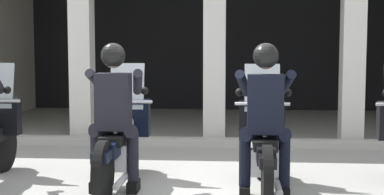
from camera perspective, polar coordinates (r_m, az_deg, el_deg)
ground_plane at (r=9.03m, az=1.27°, el=-4.66°), size 80.00×80.00×0.00m
station_building at (r=11.77m, az=2.79°, el=7.20°), size 9.82×5.15×3.03m
kerb_strip at (r=8.83m, az=2.12°, el=-4.49°), size 9.32×0.24×0.12m
motorcycle_center_left at (r=6.41m, az=-7.19°, el=-4.31°), size 0.62×2.04×1.35m
police_officer_center_left at (r=6.08m, az=-7.80°, el=-0.68°), size 0.63×0.61×1.58m
motorcycle_center_right at (r=6.17m, az=7.16°, el=-4.68°), size 0.62×2.04×1.35m
police_officer_center_right at (r=5.83m, az=7.32°, el=-0.93°), size 0.63×0.61×1.58m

